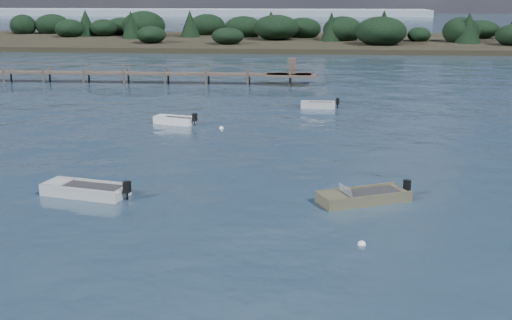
# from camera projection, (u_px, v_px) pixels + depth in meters

# --- Properties ---
(ground) EXTENTS (400.00, 400.00, 0.00)m
(ground) POSITION_uv_depth(u_px,v_px,m) (261.00, 70.00, 77.35)
(ground) COLOR #182939
(ground) RESTS_ON ground
(tender_far_white) EXTENTS (3.29, 1.91, 1.10)m
(tender_far_white) POSITION_uv_depth(u_px,v_px,m) (175.00, 122.00, 46.26)
(tender_far_white) COLOR silver
(tender_far_white) RESTS_ON ground
(dinghy_mid_white_a) EXTENTS (4.48, 3.14, 1.05)m
(dinghy_mid_white_a) POSITION_uv_depth(u_px,v_px,m) (363.00, 199.00, 29.25)
(dinghy_mid_white_a) COLOR #696346
(dinghy_mid_white_a) RESTS_ON ground
(dinghy_mid_grey) EXTENTS (4.45, 2.42, 1.10)m
(dinghy_mid_grey) POSITION_uv_depth(u_px,v_px,m) (85.00, 192.00, 30.17)
(dinghy_mid_grey) COLOR #A3A8AA
(dinghy_mid_grey) RESTS_ON ground
(tender_far_grey_b) EXTENTS (3.13, 1.17, 1.07)m
(tender_far_grey_b) POSITION_uv_depth(u_px,v_px,m) (318.00, 106.00, 52.52)
(tender_far_grey_b) COLOR #A3A8AA
(tender_far_grey_b) RESTS_ON ground
(buoy_b) EXTENTS (0.32, 0.32, 0.32)m
(buoy_b) POSITION_uv_depth(u_px,v_px,m) (362.00, 245.00, 24.31)
(buoy_b) COLOR white
(buoy_b) RESTS_ON ground
(buoy_e) EXTENTS (0.32, 0.32, 0.32)m
(buoy_e) POSITION_uv_depth(u_px,v_px,m) (222.00, 129.00, 44.74)
(buoy_e) COLOR white
(buoy_e) RESTS_ON ground
(jetty) EXTENTS (64.50, 3.20, 3.40)m
(jetty) POSITION_uv_depth(u_px,v_px,m) (46.00, 73.00, 67.20)
(jetty) COLOR #50443B
(jetty) RESTS_ON ground
(far_headland) EXTENTS (190.00, 40.00, 5.80)m
(far_headland) POSITION_uv_depth(u_px,v_px,m) (418.00, 33.00, 113.48)
(far_headland) COLOR black
(far_headland) RESTS_ON ground
(distant_haze) EXTENTS (280.00, 20.00, 2.40)m
(distant_haze) POSITION_uv_depth(u_px,v_px,m) (61.00, 15.00, 248.05)
(distant_haze) COLOR #8597A4
(distant_haze) RESTS_ON ground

